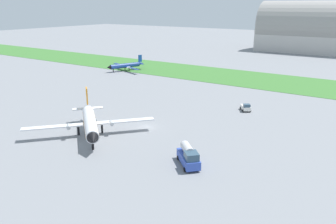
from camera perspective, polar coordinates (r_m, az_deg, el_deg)
The scene contains 7 objects.
ground_plane at distance 75.82m, azimuth -3.58°, elevation -2.47°, with size 600.00×600.00×0.00m, color gray.
grass_taxiway_strip at distance 128.16m, azimuth 13.50°, elevation 5.23°, with size 360.00×28.00×0.08m, color #3D7533.
airplane_taxiing_turboprop at distance 141.40m, azimuth -6.87°, elevation 7.51°, with size 18.43×15.96×5.77m.
airplane_foreground_turboprop at distance 71.92m, azimuth -12.55°, elevation -1.56°, with size 18.69×20.80×7.81m.
pushback_tug_near_gate at distance 89.07m, azimuth 12.50°, elevation 0.75°, with size 3.62×3.95×1.95m.
fuel_truck_midfield at distance 57.93m, azimuth 3.35°, elevation -7.16°, with size 6.36×6.23×3.29m.
hangar_distant at distance 210.09m, azimuth 22.81°, elevation 12.13°, with size 59.60×25.55×27.27m.
Camera 1 is at (44.02, -56.30, 25.34)m, focal length 37.56 mm.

